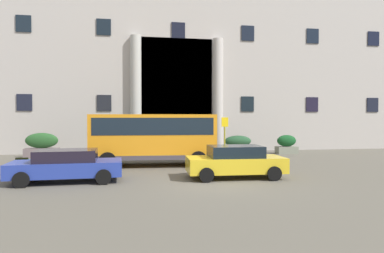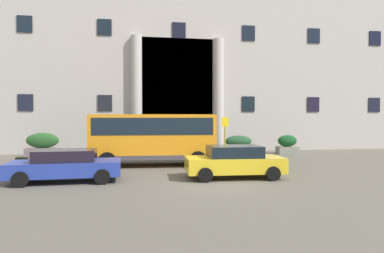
% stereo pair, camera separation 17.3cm
% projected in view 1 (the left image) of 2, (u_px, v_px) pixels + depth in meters
% --- Properties ---
extents(ground_plane, '(80.00, 64.00, 0.12)m').
position_uv_depth(ground_plane, '(218.00, 184.00, 14.33)').
color(ground_plane, '#59544A').
extents(office_building_facade, '(42.46, 9.67, 17.32)m').
position_uv_depth(office_building_facade, '(172.00, 52.00, 31.34)').
color(office_building_facade, '#AFA9A2').
rests_on(office_building_facade, ground_plane).
extents(orange_minibus, '(6.91, 3.04, 2.87)m').
position_uv_depth(orange_minibus, '(154.00, 135.00, 19.31)').
color(orange_minibus, orange).
rests_on(orange_minibus, ground_plane).
extents(bus_stop_sign, '(0.44, 0.08, 2.71)m').
position_uv_depth(bus_stop_sign, '(225.00, 134.00, 22.12)').
color(bus_stop_sign, '#9C9D14').
rests_on(bus_stop_sign, ground_plane).
extents(hedge_planter_entrance_right, '(2.19, 0.72, 1.68)m').
position_uv_depth(hedge_planter_entrance_right, '(42.00, 146.00, 23.06)').
color(hedge_planter_entrance_right, '#6D5F61').
rests_on(hedge_planter_entrance_right, ground_plane).
extents(hedge_planter_far_east, '(2.13, 0.98, 1.37)m').
position_uv_depth(hedge_planter_far_east, '(238.00, 145.00, 25.59)').
color(hedge_planter_far_east, slate).
rests_on(hedge_planter_far_east, ground_plane).
extents(hedge_planter_west, '(1.92, 0.96, 1.66)m').
position_uv_depth(hedge_planter_west, '(105.00, 145.00, 23.99)').
color(hedge_planter_west, gray).
rests_on(hedge_planter_west, ground_plane).
extents(hedge_planter_far_west, '(1.52, 0.93, 1.20)m').
position_uv_depth(hedge_planter_far_west, '(165.00, 147.00, 24.55)').
color(hedge_planter_far_west, gray).
rests_on(hedge_planter_far_west, ground_plane).
extents(hedge_planter_east, '(1.54, 0.82, 1.41)m').
position_uv_depth(hedge_planter_east, '(287.00, 145.00, 25.75)').
color(hedge_planter_east, gray).
rests_on(hedge_planter_east, ground_plane).
extents(parked_sedan_second, '(4.35, 2.19, 1.44)m').
position_uv_depth(parked_sedan_second, '(235.00, 161.00, 15.33)').
color(parked_sedan_second, gold).
rests_on(parked_sedan_second, ground_plane).
extents(parked_estate_mid, '(4.56, 2.24, 1.35)m').
position_uv_depth(parked_estate_mid, '(67.00, 165.00, 14.36)').
color(parked_estate_mid, '#253998').
rests_on(parked_estate_mid, ground_plane).
extents(scooter_by_planter, '(1.94, 0.55, 0.89)m').
position_uv_depth(scooter_by_planter, '(25.00, 166.00, 16.03)').
color(scooter_by_planter, black).
rests_on(scooter_by_planter, ground_plane).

